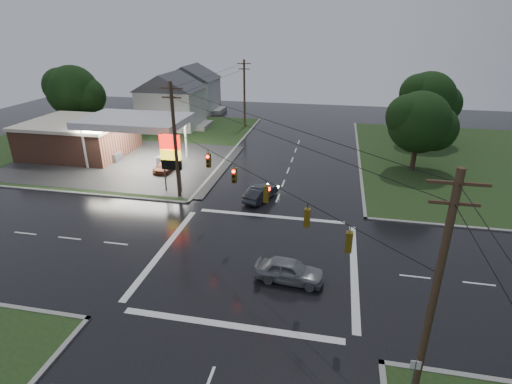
% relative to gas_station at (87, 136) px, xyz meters
% --- Properties ---
extents(ground, '(120.00, 120.00, 0.00)m').
position_rel_gas_station_xyz_m(ground, '(25.68, -19.70, -2.55)').
color(ground, black).
rests_on(ground, ground).
extents(grass_nw, '(36.00, 36.00, 0.08)m').
position_rel_gas_station_xyz_m(grass_nw, '(-0.32, 6.30, -2.51)').
color(grass_nw, '#1D3316').
rests_on(grass_nw, ground).
extents(grass_ne, '(36.00, 36.00, 0.08)m').
position_rel_gas_station_xyz_m(grass_ne, '(51.68, 6.30, -2.51)').
color(grass_ne, '#1D3316').
rests_on(grass_ne, ground).
extents(gas_station, '(26.20, 18.00, 5.60)m').
position_rel_gas_station_xyz_m(gas_station, '(0.00, 0.00, 0.00)').
color(gas_station, '#2D2D2D').
rests_on(gas_station, ground).
extents(pylon_sign, '(2.00, 0.35, 6.00)m').
position_rel_gas_station_xyz_m(pylon_sign, '(15.18, -9.20, 1.46)').
color(pylon_sign, '#59595E').
rests_on(pylon_sign, ground).
extents(utility_pole_nw, '(2.20, 0.32, 11.00)m').
position_rel_gas_station_xyz_m(utility_pole_nw, '(16.18, -10.20, 3.17)').
color(utility_pole_nw, '#382619').
rests_on(utility_pole_nw, ground).
extents(utility_pole_se, '(2.20, 0.32, 11.00)m').
position_rel_gas_station_xyz_m(utility_pole_se, '(35.18, -29.20, 3.17)').
color(utility_pole_se, '#382619').
rests_on(utility_pole_se, ground).
extents(utility_pole_n, '(2.20, 0.32, 10.50)m').
position_rel_gas_station_xyz_m(utility_pole_n, '(16.18, 18.30, 2.92)').
color(utility_pole_n, '#382619').
rests_on(utility_pole_n, ground).
extents(traffic_signals, '(26.87, 26.87, 1.47)m').
position_rel_gas_station_xyz_m(traffic_signals, '(25.69, -19.72, 3.93)').
color(traffic_signals, black).
rests_on(traffic_signals, ground).
extents(house_near, '(11.05, 8.48, 8.60)m').
position_rel_gas_station_xyz_m(house_near, '(4.73, 16.30, 1.86)').
color(house_near, silver).
rests_on(house_near, ground).
extents(house_far, '(11.05, 8.48, 8.60)m').
position_rel_gas_station_xyz_m(house_far, '(3.73, 28.30, 1.86)').
color(house_far, silver).
rests_on(house_far, ground).
extents(tree_nw_behind, '(8.93, 7.60, 10.00)m').
position_rel_gas_station_xyz_m(tree_nw_behind, '(-8.17, 10.29, 3.63)').
color(tree_nw_behind, black).
rests_on(tree_nw_behind, ground).
extents(tree_ne_near, '(7.99, 6.80, 8.98)m').
position_rel_gas_station_xyz_m(tree_ne_near, '(39.82, 2.29, 3.01)').
color(tree_ne_near, black).
rests_on(tree_ne_near, ground).
extents(tree_ne_far, '(8.46, 7.20, 9.80)m').
position_rel_gas_station_xyz_m(tree_ne_far, '(42.83, 14.29, 3.63)').
color(tree_ne_far, black).
rests_on(tree_ne_far, ground).
extents(car_north, '(2.91, 4.64, 1.44)m').
position_rel_gas_station_xyz_m(car_north, '(24.10, -9.35, -1.83)').
color(car_north, '#202429').
rests_on(car_north, ground).
extents(car_crossing, '(4.72, 2.25, 1.56)m').
position_rel_gas_station_xyz_m(car_crossing, '(28.43, -21.79, -1.77)').
color(car_crossing, slate).
rests_on(car_crossing, ground).
extents(car_pump, '(2.23, 4.63, 1.30)m').
position_rel_gas_station_xyz_m(car_pump, '(12.08, -3.51, -1.90)').
color(car_pump, '#5C2715').
rests_on(car_pump, ground).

